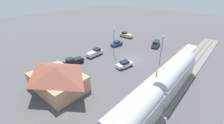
{
  "coord_description": "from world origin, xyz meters",
  "views": [
    {
      "loc": [
        -21.09,
        34.55,
        19.23
      ],
      "look_at": [
        2.3,
        6.99,
        1.0
      ],
      "focal_mm": 24.35,
      "sensor_mm": 36.0,
      "label": 1
    }
  ],
  "objects_px": {
    "pickup_silver": "(95,53)",
    "pickup_black": "(73,61)",
    "station_building": "(57,78)",
    "sedan_blue": "(117,43)",
    "sedan_white": "(125,64)",
    "suv_charcoal": "(156,44)",
    "light_pole_near_platform": "(162,47)",
    "light_pole_lot_center": "(114,39)",
    "pickup_tan": "(126,35)",
    "pedestrian_on_platform": "(157,72)"
  },
  "relations": [
    {
      "from": "pedestrian_on_platform",
      "to": "light_pole_lot_center",
      "type": "distance_m",
      "value": 16.32
    },
    {
      "from": "light_pole_near_platform",
      "to": "light_pole_lot_center",
      "type": "bearing_deg",
      "value": 14.37
    },
    {
      "from": "pedestrian_on_platform",
      "to": "suv_charcoal",
      "type": "relative_size",
      "value": 0.33
    },
    {
      "from": "sedan_blue",
      "to": "light_pole_near_platform",
      "type": "xyz_separation_m",
      "value": [
        -17.87,
        3.75,
        4.21
      ]
    },
    {
      "from": "pedestrian_on_platform",
      "to": "pickup_black",
      "type": "distance_m",
      "value": 21.72
    },
    {
      "from": "pickup_silver",
      "to": "sedan_white",
      "type": "xyz_separation_m",
      "value": [
        -11.21,
        0.08,
        -0.15
      ]
    },
    {
      "from": "pickup_black",
      "to": "sedan_white",
      "type": "height_order",
      "value": "pickup_black"
    },
    {
      "from": "sedan_blue",
      "to": "pickup_tan",
      "type": "height_order",
      "value": "pickup_tan"
    },
    {
      "from": "pickup_tan",
      "to": "light_pole_lot_center",
      "type": "distance_m",
      "value": 19.54
    },
    {
      "from": "station_building",
      "to": "light_pole_near_platform",
      "type": "xyz_separation_m",
      "value": [
        -11.2,
        -23.69,
        2.41
      ]
    },
    {
      "from": "station_building",
      "to": "suv_charcoal",
      "type": "distance_m",
      "value": 35.77
    },
    {
      "from": "pickup_silver",
      "to": "suv_charcoal",
      "type": "distance_m",
      "value": 21.83
    },
    {
      "from": "station_building",
      "to": "pickup_tan",
      "type": "bearing_deg",
      "value": -75.26
    },
    {
      "from": "pedestrian_on_platform",
      "to": "pickup_tan",
      "type": "height_order",
      "value": "pickup_tan"
    },
    {
      "from": "pickup_silver",
      "to": "pickup_black",
      "type": "distance_m",
      "value": 7.91
    },
    {
      "from": "light_pole_lot_center",
      "to": "sedan_white",
      "type": "bearing_deg",
      "value": 150.48
    },
    {
      "from": "pedestrian_on_platform",
      "to": "suv_charcoal",
      "type": "bearing_deg",
      "value": -63.65
    },
    {
      "from": "pickup_silver",
      "to": "light_pole_near_platform",
      "type": "bearing_deg",
      "value": -157.62
    },
    {
      "from": "pickup_black",
      "to": "pedestrian_on_platform",
      "type": "bearing_deg",
      "value": -156.59
    },
    {
      "from": "sedan_white",
      "to": "light_pole_near_platform",
      "type": "relative_size",
      "value": 0.59
    },
    {
      "from": "pickup_silver",
      "to": "pickup_black",
      "type": "bearing_deg",
      "value": 89.06
    },
    {
      "from": "station_building",
      "to": "sedan_blue",
      "type": "height_order",
      "value": "station_building"
    },
    {
      "from": "pedestrian_on_platform",
      "to": "sedan_white",
      "type": "xyz_separation_m",
      "value": [
        8.6,
        0.8,
        -0.4
      ]
    },
    {
      "from": "pickup_tan",
      "to": "pedestrian_on_platform",
      "type": "bearing_deg",
      "value": 138.74
    },
    {
      "from": "pickup_silver",
      "to": "light_pole_near_platform",
      "type": "relative_size",
      "value": 0.67
    },
    {
      "from": "pedestrian_on_platform",
      "to": "sedan_blue",
      "type": "height_order",
      "value": "pedestrian_on_platform"
    },
    {
      "from": "suv_charcoal",
      "to": "sedan_white",
      "type": "height_order",
      "value": "suv_charcoal"
    },
    {
      "from": "sedan_blue",
      "to": "pickup_tan",
      "type": "xyz_separation_m",
      "value": [
        3.24,
        -10.23,
        0.15
      ]
    },
    {
      "from": "station_building",
      "to": "sedan_blue",
      "type": "relative_size",
      "value": 2.57
    },
    {
      "from": "station_building",
      "to": "sedan_white",
      "type": "height_order",
      "value": "station_building"
    },
    {
      "from": "pickup_silver",
      "to": "suv_charcoal",
      "type": "relative_size",
      "value": 1.04
    },
    {
      "from": "pickup_silver",
      "to": "pickup_black",
      "type": "height_order",
      "value": "same"
    },
    {
      "from": "pickup_silver",
      "to": "sedan_blue",
      "type": "bearing_deg",
      "value": -88.38
    },
    {
      "from": "sedan_blue",
      "to": "pickup_black",
      "type": "bearing_deg",
      "value": 90.55
    },
    {
      "from": "suv_charcoal",
      "to": "light_pole_near_platform",
      "type": "distance_m",
      "value": 14.15
    },
    {
      "from": "station_building",
      "to": "pickup_black",
      "type": "relative_size",
      "value": 2.14
    },
    {
      "from": "station_building",
      "to": "pickup_black",
      "type": "bearing_deg",
      "value": -52.83
    },
    {
      "from": "sedan_white",
      "to": "suv_charcoal",
      "type": "bearing_deg",
      "value": -88.63
    },
    {
      "from": "pickup_black",
      "to": "pickup_silver",
      "type": "bearing_deg",
      "value": -90.94
    },
    {
      "from": "pickup_silver",
      "to": "pedestrian_on_platform",
      "type": "bearing_deg",
      "value": -177.92
    },
    {
      "from": "pickup_silver",
      "to": "pickup_tan",
      "type": "bearing_deg",
      "value": -80.49
    },
    {
      "from": "suv_charcoal",
      "to": "sedan_blue",
      "type": "bearing_deg",
      "value": 35.94
    },
    {
      "from": "sedan_white",
      "to": "light_pole_lot_center",
      "type": "relative_size",
      "value": 0.56
    },
    {
      "from": "sedan_blue",
      "to": "light_pole_near_platform",
      "type": "relative_size",
      "value": 0.57
    },
    {
      "from": "pickup_silver",
      "to": "light_pole_lot_center",
      "type": "xyz_separation_m",
      "value": [
        -4.3,
        -3.83,
        4.27
      ]
    },
    {
      "from": "pedestrian_on_platform",
      "to": "sedan_white",
      "type": "height_order",
      "value": "pedestrian_on_platform"
    },
    {
      "from": "sedan_blue",
      "to": "light_pole_lot_center",
      "type": "distance_m",
      "value": 9.58
    },
    {
      "from": "station_building",
      "to": "pickup_silver",
      "type": "relative_size",
      "value": 2.21
    },
    {
      "from": "light_pole_near_platform",
      "to": "suv_charcoal",
      "type": "bearing_deg",
      "value": -59.96
    },
    {
      "from": "light_pole_near_platform",
      "to": "pickup_black",
      "type": "bearing_deg",
      "value": 40.56
    }
  ]
}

